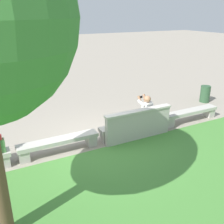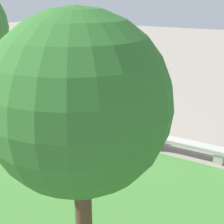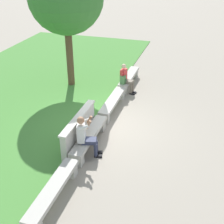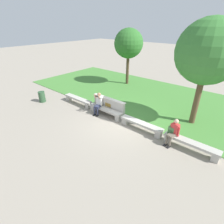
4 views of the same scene
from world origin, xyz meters
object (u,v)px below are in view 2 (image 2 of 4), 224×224
at_px(person_photographer, 130,121).
at_px(tree_left_background, 79,105).
at_px(bench_near, 117,130).
at_px(backpack, 29,103).
at_px(bench_mid, 60,117).
at_px(bench_far, 13,106).
at_px(bench_main, 187,146).
at_px(person_distant, 28,101).

xyz_separation_m(person_photographer, tree_left_background, (-2.10, 5.88, 2.73)).
xyz_separation_m(bench_near, tree_left_background, (-2.60, 5.80, 3.15)).
xyz_separation_m(bench_near, backpack, (4.12, 0.02, 0.31)).
relative_size(bench_mid, bench_far, 1.00).
bearing_deg(bench_main, bench_near, 0.00).
height_order(bench_mid, tree_left_background, tree_left_background).
relative_size(bench_main, bench_far, 1.00).
height_order(bench_near, person_photographer, person_photographer).
bearing_deg(tree_left_background, bench_main, -89.43).
bearing_deg(person_photographer, tree_left_background, 109.71).
bearing_deg(bench_near, bench_mid, 0.00).
relative_size(person_photographer, backpack, 3.08).
height_order(bench_near, bench_mid, same).
height_order(bench_main, backpack, backpack).
distance_m(bench_near, tree_left_background, 7.10).
bearing_deg(bench_mid, bench_far, 0.00).
height_order(bench_main, tree_left_background, tree_left_background).
bearing_deg(bench_far, bench_near, 180.00).
height_order(backpack, tree_left_background, tree_left_background).
height_order(bench_near, backpack, backpack).
height_order(bench_mid, person_photographer, person_photographer).
bearing_deg(bench_far, bench_main, 180.00).
distance_m(bench_near, bench_mid, 2.54).
bearing_deg(backpack, person_photographer, -178.81).
bearing_deg(bench_mid, person_distant, -2.17).
bearing_deg(person_photographer, backpack, 1.19).
distance_m(bench_main, bench_far, 7.62).
bearing_deg(bench_main, bench_mid, 0.00).
height_order(bench_near, tree_left_background, tree_left_background).
height_order(bench_near, bench_far, same).
bearing_deg(person_distant, backpack, 146.35).
bearing_deg(bench_main, bench_far, 0.00).
xyz_separation_m(person_distant, backpack, (-0.13, 0.09, -0.05)).
bearing_deg(bench_near, person_distant, -0.88).
bearing_deg(person_distant, tree_left_background, 139.43).
height_order(bench_near, person_distant, person_distant).
height_order(bench_mid, bench_far, same).
height_order(bench_main, person_photographer, person_photographer).
distance_m(bench_mid, tree_left_background, 8.37).
xyz_separation_m(bench_mid, person_distant, (1.71, -0.07, 0.36)).
relative_size(bench_mid, person_photographer, 1.81).
xyz_separation_m(bench_far, backpack, (-0.96, 0.02, 0.31)).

